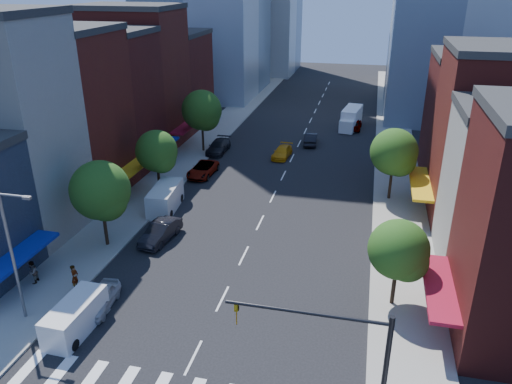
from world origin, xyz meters
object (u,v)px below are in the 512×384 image
at_px(pedestrian_far, 33,272).
at_px(parked_car_front, 100,299).
at_px(taxi, 282,152).
at_px(traffic_car_far, 355,124).
at_px(parked_car_third, 203,169).
at_px(cargo_van_far, 165,199).
at_px(traffic_car_oncoming, 311,139).
at_px(parked_car_second, 160,232).
at_px(pedestrian_near, 75,277).
at_px(cargo_van_near, 74,318).
at_px(box_truck, 351,119).
at_px(parked_car_rear, 218,147).

bearing_deg(pedestrian_far, parked_car_front, 68.08).
relative_size(taxi, traffic_car_far, 1.00).
relative_size(parked_car_third, pedestrian_far, 2.97).
xyz_separation_m(cargo_van_far, traffic_car_oncoming, (10.99, 23.44, -0.39)).
bearing_deg(parked_car_front, traffic_car_oncoming, 70.47).
distance_m(parked_car_second, traffic_car_far, 40.31).
distance_m(parked_car_second, pedestrian_near, 8.73).
xyz_separation_m(cargo_van_near, traffic_car_far, (14.94, 49.93, -0.24)).
bearing_deg(parked_car_second, taxi, 81.98).
distance_m(traffic_car_oncoming, box_truck, 10.33).
xyz_separation_m(parked_car_second, pedestrian_near, (-3.00, -8.20, 0.29)).
bearing_deg(traffic_car_oncoming, taxi, 60.78).
relative_size(parked_car_rear, pedestrian_near, 2.80).
distance_m(cargo_van_near, taxi, 36.14).
distance_m(parked_car_third, box_truck, 27.69).
bearing_deg(pedestrian_near, cargo_van_near, -156.99).
xyz_separation_m(parked_car_second, box_truck, (13.77, 38.36, 0.56)).
bearing_deg(parked_car_front, pedestrian_far, 160.51).
distance_m(parked_car_front, pedestrian_far, 6.30).
height_order(parked_car_rear, traffic_car_oncoming, parked_car_rear).
bearing_deg(cargo_van_far, box_truck, 58.56).
bearing_deg(cargo_van_far, cargo_van_near, -91.06).
height_order(taxi, traffic_car_far, traffic_car_far).
relative_size(traffic_car_oncoming, pedestrian_near, 2.44).
bearing_deg(cargo_van_near, traffic_car_oncoming, 78.64).
relative_size(cargo_van_far, taxi, 1.24).
bearing_deg(cargo_van_far, traffic_car_far, 57.14).
height_order(parked_car_second, parked_car_third, parked_car_second).
xyz_separation_m(parked_car_third, parked_car_rear, (-0.63, 8.05, 0.05)).
bearing_deg(box_truck, parked_car_third, -115.28).
distance_m(parked_car_rear, traffic_car_oncoming, 12.52).
xyz_separation_m(cargo_van_far, pedestrian_near, (-1.01, -13.97, -0.05)).
bearing_deg(parked_car_third, parked_car_rear, 96.76).
relative_size(parked_car_third, traffic_car_oncoming, 1.12).
bearing_deg(parked_car_rear, taxi, 0.31).
xyz_separation_m(parked_car_rear, pedestrian_near, (-1.00, -31.42, 0.33)).
relative_size(cargo_van_near, pedestrian_near, 2.57).
height_order(cargo_van_near, cargo_van_far, cargo_van_far).
relative_size(parked_car_third, cargo_van_near, 1.07).
bearing_deg(parked_car_third, pedestrian_far, -99.81).
height_order(traffic_car_oncoming, pedestrian_far, pedestrian_far).
bearing_deg(cargo_van_far, parked_car_rear, 84.40).
bearing_deg(parked_car_second, traffic_car_far, 76.10).
bearing_deg(cargo_van_near, parked_car_second, 89.08).
distance_m(parked_car_front, parked_car_third, 24.91).
bearing_deg(traffic_car_far, traffic_car_oncoming, 59.89).
relative_size(parked_car_third, pedestrian_near, 2.75).
height_order(parked_car_front, cargo_van_near, cargo_van_near).
distance_m(cargo_van_near, pedestrian_far, 7.10).
relative_size(parked_car_rear, box_truck, 0.72).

